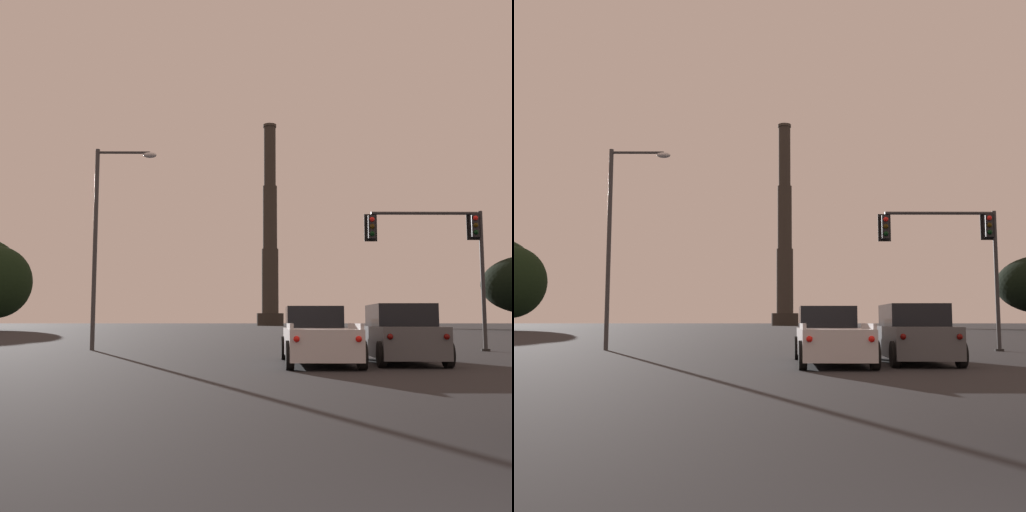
{
  "view_description": "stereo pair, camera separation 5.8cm",
  "coord_description": "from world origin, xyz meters",
  "views": [
    {
      "loc": [
        -1.88,
        -2.67,
        1.34
      ],
      "look_at": [
        -1.56,
        32.99,
        5.2
      ],
      "focal_mm": 42.0,
      "sensor_mm": 36.0,
      "label": 1
    },
    {
      "loc": [
        -1.83,
        -2.67,
        1.34
      ],
      "look_at": [
        -1.56,
        32.99,
        5.2
      ],
      "focal_mm": 42.0,
      "sensor_mm": 36.0,
      "label": 2
    }
  ],
  "objects": [
    {
      "name": "smokestack",
      "position": [
        3.33,
        157.02,
        21.53
      ],
      "size": [
        7.16,
        7.16,
        54.98
      ],
      "color": "#2B2722",
      "rests_on": "ground_plane"
    },
    {
      "name": "traffic_light_overhead_right",
      "position": [
        6.77,
        23.87,
        4.79
      ],
      "size": [
        5.43,
        0.5,
        6.26
      ],
      "color": "#2D2D30",
      "rests_on": "ground_plane"
    },
    {
      "name": "suv_right_lane_front",
      "position": [
        2.9,
        16.5,
        0.9
      ],
      "size": [
        2.3,
        4.98,
        1.86
      ],
      "rotation": [
        0.0,
        0.0,
        -0.04
      ],
      "color": "#4C4F54",
      "rests_on": "ground_plane"
    },
    {
      "name": "street_lamp",
      "position": [
        -8.71,
        24.94,
        5.66
      ],
      "size": [
        2.88,
        0.36,
        9.39
      ],
      "color": "#38383A",
      "rests_on": "ground_plane"
    },
    {
      "name": "pickup_truck_center_lane_front",
      "position": [
        0.22,
        16.28,
        0.8
      ],
      "size": [
        2.3,
        5.55,
        1.82
      ],
      "rotation": [
        0.0,
        0.0,
        -0.02
      ],
      "color": "silver",
      "rests_on": "ground_plane"
    }
  ]
}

